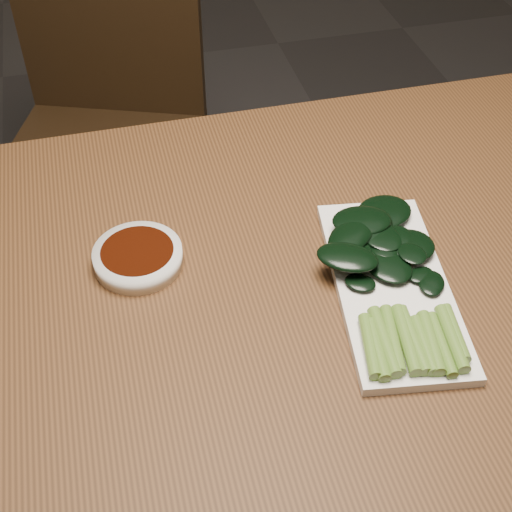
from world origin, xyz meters
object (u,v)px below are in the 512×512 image
Objects in this scene: table at (287,309)px; sauce_bowl at (138,257)px; serving_plate at (391,286)px; chair_far at (105,122)px; gai_lan at (383,266)px.

table is 11.68× the size of sauce_bowl.
sauce_bowl is at bearing 160.67° from table.
chair_far is at bearing 109.90° from serving_plate.
chair_far is (-0.20, 0.83, -0.19)m from table.
sauce_bowl is 0.33m from gai_lan.
serving_plate is (0.12, -0.06, 0.08)m from table.
table is at bearing 153.11° from serving_plate.
table is 1.57× the size of chair_far.
serving_plate is 0.03m from gai_lan.
chair_far reaches higher than table.
serving_plate is (0.32, -0.89, 0.27)m from chair_far.
chair_far is 0.81m from sauce_bowl.
sauce_bowl is at bearing -68.31° from chair_far.
table is 4.11× the size of serving_plate.
serving_plate is at bearing -22.37° from sauce_bowl.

